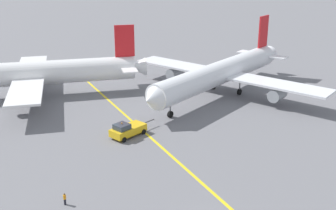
{
  "coord_description": "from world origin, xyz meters",
  "views": [
    {
      "loc": [
        -20.92,
        -34.95,
        29.34
      ],
      "look_at": [
        8.4,
        29.66,
        4.0
      ],
      "focal_mm": 44.84,
      "sensor_mm": 36.0,
      "label": 1
    }
  ],
  "objects": [
    {
      "name": "airliner_being_pushed",
      "position": [
        26.49,
        41.38,
        5.01
      ],
      "size": [
        45.58,
        44.91,
        15.41
      ],
      "color": "white",
      "rests_on": "ground"
    },
    {
      "name": "airliner_at_gate_left",
      "position": [
        -14.15,
        57.65,
        5.19
      ],
      "size": [
        55.98,
        39.19,
        14.97
      ],
      "color": "white",
      "rests_on": "ground"
    },
    {
      "name": "taxiway_stripe",
      "position": [
        4.08,
        10.0,
        0.0
      ],
      "size": [
        5.03,
        119.93,
        0.01
      ],
      "primitive_type": "cube",
      "rotation": [
        0.0,
        0.0,
        0.04
      ],
      "color": "yellow",
      "rests_on": "ground"
    },
    {
      "name": "ground_crew_marshaller_foreground",
      "position": [
        -13.98,
        11.44,
        0.85
      ],
      "size": [
        0.36,
        0.5,
        1.63
      ],
      "color": "black",
      "rests_on": "ground"
    },
    {
      "name": "pushback_tug",
      "position": [
        0.06,
        28.19,
        1.23
      ],
      "size": [
        9.4,
        5.23,
        2.89
      ],
      "color": "gold",
      "rests_on": "ground"
    }
  ]
}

